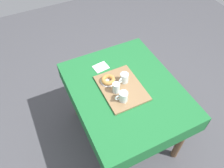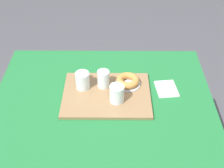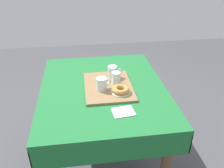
{
  "view_description": "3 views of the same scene",
  "coord_description": "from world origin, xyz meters",
  "px_view_note": "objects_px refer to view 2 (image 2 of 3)",
  "views": [
    {
      "loc": [
        -1.03,
        0.64,
        2.24
      ],
      "look_at": [
        0.06,
        0.11,
        0.83
      ],
      "focal_mm": 35.54,
      "sensor_mm": 36.0,
      "label": 1
    },
    {
      "loc": [
        0.05,
        -1.15,
        1.84
      ],
      "look_at": [
        0.04,
        0.1,
        0.8
      ],
      "focal_mm": 49.97,
      "sensor_mm": 36.0,
      "label": 2
    },
    {
      "loc": [
        1.47,
        -0.14,
        1.64
      ],
      "look_at": [
        0.01,
        0.07,
        0.8
      ],
      "focal_mm": 37.57,
      "sensor_mm": 36.0,
      "label": 3
    }
  ],
  "objects_px": {
    "dining_table": "(103,117)",
    "donut_plate_left": "(128,84)",
    "water_glass_near": "(103,79)",
    "sugar_donut_left": "(128,81)",
    "tea_mug_right": "(83,81)",
    "serving_tray": "(107,95)",
    "paper_napkin": "(166,89)",
    "tea_mug_left": "(117,94)"
  },
  "relations": [
    {
      "from": "serving_tray",
      "to": "sugar_donut_left",
      "type": "distance_m",
      "value": 0.14
    },
    {
      "from": "serving_tray",
      "to": "water_glass_near",
      "type": "height_order",
      "value": "water_glass_near"
    },
    {
      "from": "paper_napkin",
      "to": "tea_mug_right",
      "type": "bearing_deg",
      "value": -179.51
    },
    {
      "from": "tea_mug_left",
      "to": "donut_plate_left",
      "type": "xyz_separation_m",
      "value": [
        0.06,
        0.12,
        -0.04
      ]
    },
    {
      "from": "tea_mug_left",
      "to": "water_glass_near",
      "type": "relative_size",
      "value": 1.16
    },
    {
      "from": "dining_table",
      "to": "tea_mug_left",
      "type": "distance_m",
      "value": 0.19
    },
    {
      "from": "water_glass_near",
      "to": "donut_plate_left",
      "type": "distance_m",
      "value": 0.13
    },
    {
      "from": "sugar_donut_left",
      "to": "paper_napkin",
      "type": "relative_size",
      "value": 0.91
    },
    {
      "from": "water_glass_near",
      "to": "donut_plate_left",
      "type": "xyz_separation_m",
      "value": [
        0.13,
        0.01,
        -0.04
      ]
    },
    {
      "from": "paper_napkin",
      "to": "dining_table",
      "type": "bearing_deg",
      "value": -164.53
    },
    {
      "from": "serving_tray",
      "to": "water_glass_near",
      "type": "bearing_deg",
      "value": 105.92
    },
    {
      "from": "serving_tray",
      "to": "donut_plate_left",
      "type": "xyz_separation_m",
      "value": [
        0.11,
        0.07,
        0.01
      ]
    },
    {
      "from": "tea_mug_left",
      "to": "donut_plate_left",
      "type": "distance_m",
      "value": 0.14
    },
    {
      "from": "dining_table",
      "to": "sugar_donut_left",
      "type": "xyz_separation_m",
      "value": [
        0.13,
        0.11,
        0.16
      ]
    },
    {
      "from": "sugar_donut_left",
      "to": "paper_napkin",
      "type": "bearing_deg",
      "value": -5.53
    },
    {
      "from": "tea_mug_right",
      "to": "serving_tray",
      "type": "bearing_deg",
      "value": -22.28
    },
    {
      "from": "tea_mug_right",
      "to": "sugar_donut_left",
      "type": "xyz_separation_m",
      "value": [
        0.23,
        0.02,
        -0.02
      ]
    },
    {
      "from": "tea_mug_right",
      "to": "paper_napkin",
      "type": "distance_m",
      "value": 0.44
    },
    {
      "from": "water_glass_near",
      "to": "paper_napkin",
      "type": "xyz_separation_m",
      "value": [
        0.33,
        -0.01,
        -0.06
      ]
    },
    {
      "from": "donut_plate_left",
      "to": "dining_table",
      "type": "bearing_deg",
      "value": -138.67
    },
    {
      "from": "tea_mug_left",
      "to": "donut_plate_left",
      "type": "height_order",
      "value": "tea_mug_left"
    },
    {
      "from": "sugar_donut_left",
      "to": "paper_napkin",
      "type": "height_order",
      "value": "sugar_donut_left"
    },
    {
      "from": "donut_plate_left",
      "to": "sugar_donut_left",
      "type": "height_order",
      "value": "sugar_donut_left"
    },
    {
      "from": "dining_table",
      "to": "tea_mug_left",
      "type": "relative_size",
      "value": 10.35
    },
    {
      "from": "water_glass_near",
      "to": "sugar_donut_left",
      "type": "relative_size",
      "value": 0.76
    },
    {
      "from": "paper_napkin",
      "to": "sugar_donut_left",
      "type": "bearing_deg",
      "value": 174.47
    },
    {
      "from": "water_glass_near",
      "to": "sugar_donut_left",
      "type": "bearing_deg",
      "value": 6.01
    },
    {
      "from": "dining_table",
      "to": "donut_plate_left",
      "type": "relative_size",
      "value": 8.23
    },
    {
      "from": "serving_tray",
      "to": "tea_mug_left",
      "type": "bearing_deg",
      "value": -45.08
    },
    {
      "from": "sugar_donut_left",
      "to": "donut_plate_left",
      "type": "bearing_deg",
      "value": 0.0
    },
    {
      "from": "serving_tray",
      "to": "paper_napkin",
      "type": "distance_m",
      "value": 0.32
    },
    {
      "from": "dining_table",
      "to": "donut_plate_left",
      "type": "xyz_separation_m",
      "value": [
        0.13,
        0.11,
        0.14
      ]
    },
    {
      "from": "water_glass_near",
      "to": "sugar_donut_left",
      "type": "height_order",
      "value": "water_glass_near"
    },
    {
      "from": "dining_table",
      "to": "serving_tray",
      "type": "xyz_separation_m",
      "value": [
        0.02,
        0.04,
        0.13
      ]
    },
    {
      "from": "donut_plate_left",
      "to": "sugar_donut_left",
      "type": "xyz_separation_m",
      "value": [
        0.0,
        0.0,
        0.02
      ]
    },
    {
      "from": "tea_mug_left",
      "to": "sugar_donut_left",
      "type": "xyz_separation_m",
      "value": [
        0.06,
        0.12,
        -0.02
      ]
    },
    {
      "from": "dining_table",
      "to": "paper_napkin",
      "type": "distance_m",
      "value": 0.36
    },
    {
      "from": "tea_mug_left",
      "to": "sugar_donut_left",
      "type": "height_order",
      "value": "tea_mug_left"
    },
    {
      "from": "serving_tray",
      "to": "paper_napkin",
      "type": "xyz_separation_m",
      "value": [
        0.31,
        0.05,
        -0.01
      ]
    },
    {
      "from": "tea_mug_left",
      "to": "water_glass_near",
      "type": "xyz_separation_m",
      "value": [
        -0.07,
        0.11,
        -0.0
      ]
    },
    {
      "from": "serving_tray",
      "to": "tea_mug_right",
      "type": "xyz_separation_m",
      "value": [
        -0.12,
        0.05,
        0.05
      ]
    },
    {
      "from": "serving_tray",
      "to": "paper_napkin",
      "type": "height_order",
      "value": "serving_tray"
    }
  ]
}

